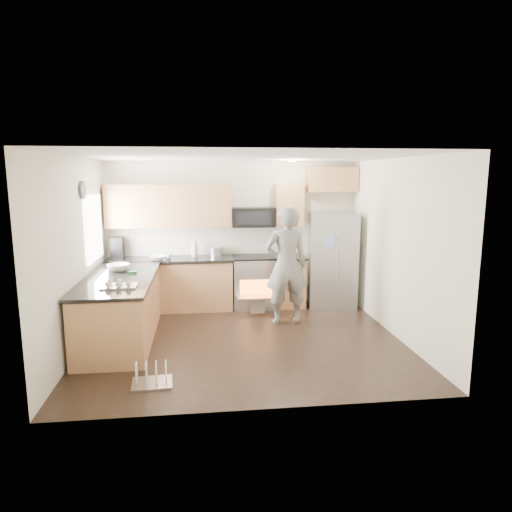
{
  "coord_description": "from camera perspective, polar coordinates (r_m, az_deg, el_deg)",
  "views": [
    {
      "loc": [
        -0.58,
        -6.26,
        2.34
      ],
      "look_at": [
        0.24,
        0.5,
        1.15
      ],
      "focal_mm": 32.0,
      "sensor_mm": 36.0,
      "label": 1
    }
  ],
  "objects": [
    {
      "name": "peninsula",
      "position": [
        6.88,
        -16.56,
        -6.3
      ],
      "size": [
        0.96,
        2.36,
        1.03
      ],
      "color": "#B77349",
      "rests_on": "ground"
    },
    {
      "name": "ground",
      "position": [
        6.71,
        -1.57,
        -10.47
      ],
      "size": [
        4.5,
        4.5,
        0.0
      ],
      "primitive_type": "plane",
      "color": "black",
      "rests_on": "ground"
    },
    {
      "name": "refrigerator",
      "position": [
        8.33,
        9.57,
        -0.48
      ],
      "size": [
        0.93,
        0.78,
        1.7
      ],
      "rotation": [
        0.0,
        0.0,
        -0.17
      ],
      "color": "#B7B7BC",
      "rests_on": "ground"
    },
    {
      "name": "room_shell",
      "position": [
        6.34,
        -1.99,
        3.91
      ],
      "size": [
        4.54,
        4.04,
        2.62
      ],
      "color": "white",
      "rests_on": "ground"
    },
    {
      "name": "person",
      "position": [
        7.24,
        3.82,
        -1.16
      ],
      "size": [
        0.71,
        0.49,
        1.89
      ],
      "primitive_type": "imported",
      "rotation": [
        0.0,
        0.0,
        3.2
      ],
      "color": "gray",
      "rests_on": "ground"
    },
    {
      "name": "dish_rack",
      "position": [
        5.49,
        -12.9,
        -14.67
      ],
      "size": [
        0.48,
        0.39,
        0.28
      ],
      "rotation": [
        0.0,
        0.0,
        0.07
      ],
      "color": "#B7B7BC",
      "rests_on": "ground"
    },
    {
      "name": "stove_range",
      "position": [
        8.18,
        -0.26,
        -1.78
      ],
      "size": [
        0.76,
        0.97,
        1.79
      ],
      "color": "#B7B7BC",
      "rests_on": "ground"
    },
    {
      "name": "back_cabinet_run",
      "position": [
        8.13,
        -6.89,
        0.14
      ],
      "size": [
        4.45,
        0.64,
        2.5
      ],
      "color": "#B77349",
      "rests_on": "ground"
    }
  ]
}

